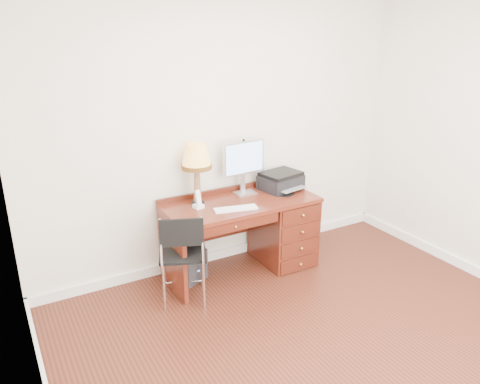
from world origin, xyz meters
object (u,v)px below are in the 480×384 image
chair (185,249)px  monitor (244,161)px  printer (281,181)px  leg_lamp (196,160)px  equipment_box (188,264)px  desk (268,226)px  phone (198,203)px

chair → monitor: bearing=50.2°
printer → monitor: bearing=157.2°
leg_lamp → equipment_box: 1.03m
desk → equipment_box: desk is taller
monitor → printer: 0.47m
printer → phone: size_ratio=2.62×
printer → leg_lamp: leg_lamp is taller
leg_lamp → printer: bearing=-2.7°
chair → equipment_box: (0.17, 0.35, -0.36)m
monitor → chair: bearing=-156.1°
leg_lamp → chair: leg_lamp is taller
phone → equipment_box: 0.65m
chair → equipment_box: bearing=86.8°
phone → printer: bearing=-5.6°
printer → equipment_box: 1.27m
desk → monitor: bearing=132.1°
chair → leg_lamp: bearing=74.6°
equipment_box → monitor: bearing=-13.7°
monitor → printer: monitor is taller
desk → monitor: 0.72m
desk → chair: size_ratio=1.74×
leg_lamp → chair: bearing=-127.4°
phone → equipment_box: phone is taller
printer → chair: size_ratio=0.53×
printer → phone: bearing=173.5°
chair → printer: bearing=38.7°
monitor → equipment_box: bearing=-175.9°
printer → equipment_box: (-1.07, -0.02, -0.68)m
desk → leg_lamp: bearing=167.6°
desk → printer: size_ratio=3.27×
monitor → leg_lamp: size_ratio=0.92×
desk → phone: bearing=177.1°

